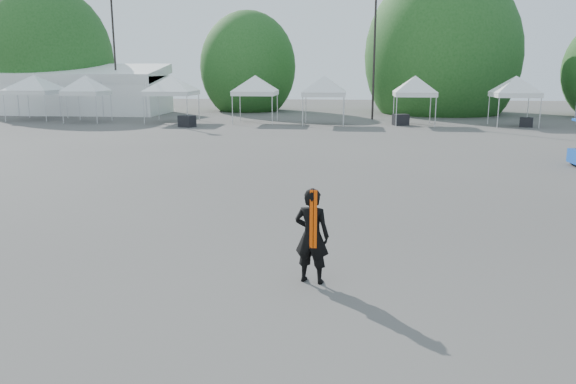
# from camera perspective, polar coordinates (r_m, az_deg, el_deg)

# --- Properties ---
(ground) EXTENTS (120.00, 120.00, 0.00)m
(ground) POSITION_cam_1_polar(r_m,az_deg,el_deg) (12.12, -0.30, -5.71)
(ground) COLOR #474442
(ground) RESTS_ON ground
(marquee) EXTENTS (15.00, 6.25, 4.23)m
(marquee) POSITION_cam_1_polar(r_m,az_deg,el_deg) (52.00, -20.66, 9.64)
(marquee) COLOR white
(marquee) RESTS_ON ground
(light_pole_west) EXTENTS (0.60, 0.25, 10.30)m
(light_pole_west) POSITION_cam_1_polar(r_m,az_deg,el_deg) (49.42, -17.26, 14.19)
(light_pole_west) COLOR black
(light_pole_west) RESTS_ON ground
(light_pole_east) EXTENTS (0.60, 0.25, 9.80)m
(light_pole_east) POSITION_cam_1_polar(r_m,az_deg,el_deg) (43.51, 8.79, 14.56)
(light_pole_east) COLOR black
(light_pole_east) RESTS_ON ground
(tree_far_w) EXTENTS (4.80, 4.80, 7.30)m
(tree_far_w) POSITION_cam_1_polar(r_m,az_deg,el_deg) (56.50, -23.18, 12.21)
(tree_far_w) COLOR #382314
(tree_far_w) RESTS_ON ground
(tree_mid_w) EXTENTS (4.16, 4.16, 6.33)m
(tree_mid_w) POSITION_cam_1_polar(r_m,az_deg,el_deg) (52.28, -4.07, 12.55)
(tree_mid_w) COLOR #382314
(tree_mid_w) RESTS_ON ground
(tree_mid_e) EXTENTS (5.12, 5.12, 7.79)m
(tree_mid_e) POSITION_cam_1_polar(r_m,az_deg,el_deg) (51.04, 15.36, 13.18)
(tree_mid_e) COLOR #382314
(tree_mid_e) RESTS_ON ground
(tent_a) EXTENTS (4.75, 4.75, 3.88)m
(tent_a) POSITION_cam_1_polar(r_m,az_deg,el_deg) (46.63, -24.40, 10.45)
(tent_a) COLOR silver
(tent_a) RESTS_ON ground
(tent_b) EXTENTS (3.81, 3.81, 3.88)m
(tent_b) POSITION_cam_1_polar(r_m,az_deg,el_deg) (43.26, -19.90, 10.74)
(tent_b) COLOR silver
(tent_b) RESTS_ON ground
(tent_c) EXTENTS (4.66, 4.66, 3.88)m
(tent_c) POSITION_cam_1_polar(r_m,az_deg,el_deg) (41.53, -11.80, 11.17)
(tent_c) COLOR silver
(tent_c) RESTS_ON ground
(tent_d) EXTENTS (4.23, 4.23, 3.88)m
(tent_d) POSITION_cam_1_polar(r_m,az_deg,el_deg) (40.54, -3.36, 11.38)
(tent_d) COLOR silver
(tent_d) RESTS_ON ground
(tent_e) EXTENTS (4.12, 4.12, 3.88)m
(tent_e) POSITION_cam_1_polar(r_m,az_deg,el_deg) (39.03, 3.72, 11.33)
(tent_e) COLOR silver
(tent_e) RESTS_ON ground
(tent_f) EXTENTS (3.89, 3.89, 3.88)m
(tent_f) POSITION_cam_1_polar(r_m,az_deg,el_deg) (39.67, 12.81, 11.07)
(tent_f) COLOR silver
(tent_f) RESTS_ON ground
(tent_g) EXTENTS (3.99, 3.99, 3.88)m
(tent_g) POSITION_cam_1_polar(r_m,az_deg,el_deg) (40.72, 22.16, 10.51)
(tent_g) COLOR silver
(tent_g) RESTS_ON ground
(man) EXTENTS (0.71, 0.56, 1.74)m
(man) POSITION_cam_1_polar(r_m,az_deg,el_deg) (10.01, 2.44, -4.44)
(man) COLOR black
(man) RESTS_ON ground
(crate_west) EXTENTS (1.20, 1.09, 0.76)m
(crate_west) POSITION_cam_1_polar(r_m,az_deg,el_deg) (38.00, -10.22, 7.09)
(crate_west) COLOR black
(crate_west) RESTS_ON ground
(crate_mid) EXTENTS (1.17, 1.03, 0.76)m
(crate_mid) POSITION_cam_1_polar(r_m,az_deg,el_deg) (39.28, 11.37, 7.21)
(crate_mid) COLOR black
(crate_mid) RESTS_ON ground
(crate_east) EXTENTS (0.97, 0.86, 0.63)m
(crate_east) POSITION_cam_1_polar(r_m,az_deg,el_deg) (40.53, 23.05, 6.54)
(crate_east) COLOR black
(crate_east) RESTS_ON ground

